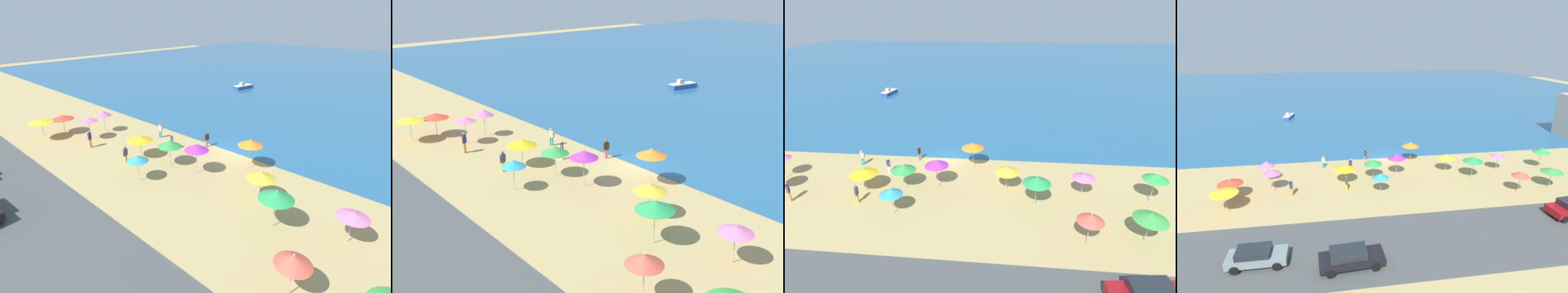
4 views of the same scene
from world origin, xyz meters
TOP-DOWN VIEW (x-y plane):
  - ground_plane at (0.00, 0.00)m, footprint 160.00×160.00m
  - sea at (0.00, 55.00)m, footprint 150.00×110.00m
  - coastal_road at (0.00, -18.00)m, footprint 80.00×8.00m
  - beach_umbrella_0 at (2.89, -1.67)m, footprint 2.15×2.15m
  - beach_umbrella_1 at (8.58, -7.47)m, footprint 2.24×2.24m
  - beach_umbrella_2 at (15.77, -10.95)m, footprint 2.25×2.25m
  - beach_umbrella_3 at (-2.37, -9.61)m, footprint 1.76×1.76m
  - beach_umbrella_4 at (-5.82, -6.71)m, footprint 2.37×2.37m
  - beach_umbrella_5 at (-13.35, -7.59)m, footprint 1.89×1.89m
  - beach_umbrella_6 at (17.97, -6.15)m, footprint 1.99×1.99m
  - beach_umbrella_7 at (-16.95, -11.06)m, footprint 2.45×2.45m
  - beach_umbrella_8 at (-17.13, -8.66)m, footprint 2.44×2.44m
  - beach_umbrella_9 at (12.56, -5.79)m, footprint 1.86×1.86m
  - beach_umbrella_10 at (11.74, -11.61)m, footprint 1.80×1.80m
  - beach_umbrella_11 at (0.21, -5.53)m, footprint 2.06×2.06m
  - beach_umbrella_12 at (6.25, -5.36)m, footprint 2.09×2.09m
  - beach_umbrella_13 at (-2.60, -5.94)m, footprint 2.11×2.11m
  - beach_umbrella_14 at (-14.25, -5.29)m, footprint 1.77×1.77m
  - bather_0 at (-8.19, -2.21)m, footprint 0.46×0.40m
  - bather_1 at (-2.81, -0.70)m, footprint 0.31×0.55m
  - bather_2 at (-5.76, -8.46)m, footprint 0.28×0.56m
  - bather_3 at (-11.36, -8.78)m, footprint 0.38×0.49m
  - bather_4 at (-4.96, -3.52)m, footprint 0.46×0.40m
  - parked_car_0 at (-12.76, -18.75)m, footprint 4.11×1.79m
  - parked_car_1 at (-6.25, -19.89)m, footprint 4.64×2.07m
  - skiff_nearshore at (-15.14, 23.74)m, footprint 1.95×4.10m

SIDE VIEW (x-z plane):
  - ground_plane at x=0.00m, z-range 0.00..0.00m
  - sea at x=0.00m, z-range 0.00..0.05m
  - coastal_road at x=0.00m, z-range 0.00..0.06m
  - skiff_nearshore at x=-15.14m, z-range -0.17..1.02m
  - parked_car_0 at x=-12.76m, z-range 0.11..1.46m
  - parked_car_1 at x=-6.25m, z-range 0.10..1.51m
  - bather_0 at x=-8.19m, z-range 0.09..1.67m
  - bather_4 at x=-4.96m, z-range 0.09..1.68m
  - bather_1 at x=-2.81m, z-range 0.09..1.70m
  - bather_2 at x=-5.76m, z-range 0.10..1.71m
  - bather_3 at x=-11.36m, z-range 0.11..1.90m
  - beach_umbrella_4 at x=-5.82m, z-range 0.79..2.99m
  - beach_umbrella_9 at x=12.56m, z-range 0.83..2.98m
  - beach_umbrella_8 at x=-17.13m, z-range 0.81..3.01m
  - beach_umbrella_12 at x=6.25m, z-range 0.81..3.03m
  - beach_umbrella_3 at x=-2.37m, z-range 0.83..3.13m
  - beach_umbrella_2 at x=15.77m, z-range 0.86..3.16m
  - beach_umbrella_13 at x=-2.60m, z-range 0.84..3.21m
  - beach_umbrella_7 at x=-16.95m, z-range 0.92..3.28m
  - beach_umbrella_10 at x=11.74m, z-range 0.91..3.41m
  - beach_umbrella_14 at x=-14.25m, z-range 0.94..3.49m
  - beach_umbrella_5 at x=-13.35m, z-range 0.98..3.44m
  - beach_umbrella_1 at x=8.58m, z-range 0.98..3.62m
  - beach_umbrella_0 at x=2.89m, z-range 1.01..3.68m
  - beach_umbrella_6 at x=17.97m, z-range 1.01..3.73m
  - beach_umbrella_11 at x=0.21m, z-range 1.02..3.74m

